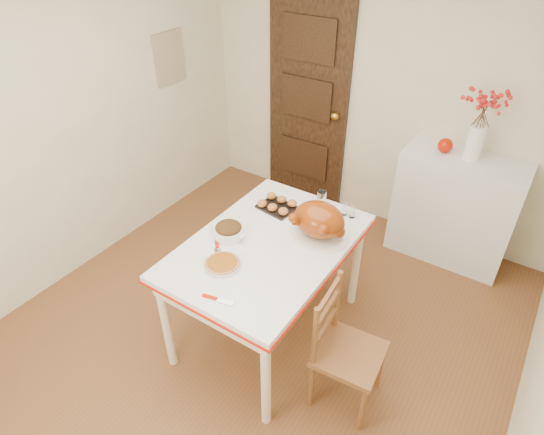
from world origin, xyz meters
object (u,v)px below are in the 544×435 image
Objects in this scene: sideboard at (454,209)px; turkey_platter at (319,221)px; chair_oak at (350,352)px; pumpkin_pie at (222,263)px; kitchen_table at (268,289)px.

turkey_platter reaches higher than sideboard.
chair_oak is 0.84m from turkey_platter.
pumpkin_pie is at bearing -115.34° from sideboard.
pumpkin_pie is (-0.35, -0.58, -0.11)m from turkey_platter.
sideboard is 1.85m from kitchen_table.
turkey_platter reaches higher than pumpkin_pie.
sideboard is at bearing 70.31° from turkey_platter.
chair_oak is 3.98× the size of pumpkin_pie.
kitchen_table is 6.25× the size of pumpkin_pie.
pumpkin_pie is (-0.84, -0.15, 0.42)m from chair_oak.
kitchen_table is at bearing -116.83° from sideboard.
chair_oak is at bearing 10.00° from pumpkin_pie.
turkey_platter is 0.69m from pumpkin_pie.
pumpkin_pie is at bearing -118.03° from turkey_platter.
turkey_platter is at bearing -112.78° from sideboard.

